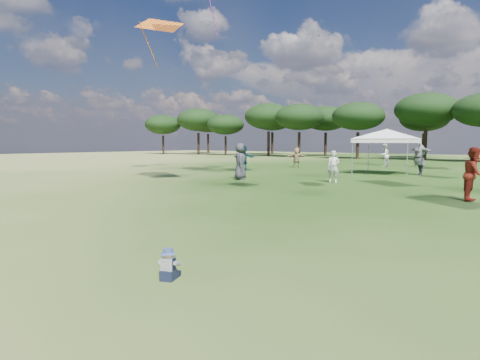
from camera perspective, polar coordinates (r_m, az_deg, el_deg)
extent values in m
plane|color=#274715|center=(4.40, -28.33, -21.58)|extent=(140.00, 140.00, 0.00)
cylinder|color=black|center=(69.00, -10.86, 4.93)|extent=(0.35, 0.35, 3.09)
ellipsoid|color=black|center=(69.06, -10.91, 7.75)|extent=(6.01, 6.01, 3.24)
cylinder|color=black|center=(65.78, -5.93, 5.16)|extent=(0.40, 0.40, 3.51)
ellipsoid|color=black|center=(65.88, -5.96, 8.52)|extent=(6.82, 6.82, 3.68)
cylinder|color=black|center=(61.78, -2.06, 4.90)|extent=(0.33, 0.33, 2.92)
ellipsoid|color=black|center=(61.84, -2.07, 7.88)|extent=(5.67, 5.67, 3.06)
cylinder|color=black|center=(57.06, 4.07, 5.14)|extent=(0.40, 0.40, 3.49)
ellipsoid|color=black|center=(57.17, 4.10, 9.00)|extent=(6.79, 6.79, 3.66)
cylinder|color=black|center=(54.03, 8.39, 4.99)|extent=(0.38, 0.38, 3.32)
ellipsoid|color=black|center=(54.14, 8.45, 8.86)|extent=(6.44, 6.44, 3.47)
cylinder|color=black|center=(49.60, 16.37, 4.71)|extent=(0.36, 0.36, 3.14)
ellipsoid|color=black|center=(49.70, 16.48, 8.70)|extent=(6.11, 6.11, 3.29)
cylinder|color=black|center=(48.77, 24.83, 4.61)|extent=(0.40, 0.40, 3.46)
ellipsoid|color=black|center=(48.90, 25.01, 9.08)|extent=(6.73, 6.73, 3.63)
cylinder|color=black|center=(76.28, -4.56, 5.22)|extent=(0.41, 0.41, 3.56)
ellipsoid|color=black|center=(76.37, -4.58, 8.16)|extent=(6.92, 6.92, 3.73)
cylinder|color=black|center=(66.72, 4.61, 5.22)|extent=(0.41, 0.41, 3.62)
ellipsoid|color=black|center=(66.83, 4.64, 8.64)|extent=(7.03, 7.03, 3.79)
cylinder|color=black|center=(59.52, 12.06, 4.99)|extent=(0.39, 0.39, 3.37)
ellipsoid|color=black|center=(59.62, 12.13, 8.55)|extent=(6.54, 6.54, 3.53)
cylinder|color=black|center=(56.57, 24.62, 4.48)|extent=(0.36, 0.36, 3.11)
ellipsoid|color=black|center=(56.65, 24.75, 7.94)|extent=(6.05, 6.05, 3.26)
cylinder|color=gray|center=(25.25, 15.67, 3.12)|extent=(0.06, 0.06, 2.10)
cylinder|color=gray|center=(24.39, 22.68, 2.84)|extent=(0.06, 0.06, 2.10)
cylinder|color=gray|center=(28.24, 17.78, 3.28)|extent=(0.06, 0.06, 2.10)
cylinder|color=gray|center=(27.48, 24.08, 3.02)|extent=(0.06, 0.06, 2.10)
cube|color=white|center=(26.28, 20.12, 5.26)|extent=(3.55, 3.55, 0.25)
pyramid|color=white|center=(26.29, 20.18, 6.84)|extent=(6.73, 6.73, 0.60)
cube|color=black|center=(5.93, -10.16, -13.14)|extent=(0.25, 0.25, 0.15)
cube|color=black|center=(6.09, -10.16, -13.00)|extent=(0.13, 0.19, 0.08)
cube|color=black|center=(6.04, -9.02, -13.14)|extent=(0.13, 0.19, 0.08)
cube|color=white|center=(5.88, -10.19, -11.67)|extent=(0.22, 0.19, 0.19)
cylinder|color=white|center=(5.98, -11.01, -11.41)|extent=(0.13, 0.19, 0.12)
cylinder|color=white|center=(5.88, -8.92, -11.66)|extent=(0.13, 0.19, 0.12)
sphere|color=#E0B293|center=(5.85, -10.21, -10.46)|extent=(0.13, 0.13, 0.13)
cone|color=#42569A|center=(5.84, -10.22, -10.17)|extent=(0.22, 0.22, 0.02)
cylinder|color=#42569A|center=(5.83, -10.22, -9.89)|extent=(0.14, 0.14, 0.06)
imported|color=#947D51|center=(31.77, 8.04, 3.24)|extent=(1.47, 1.27, 1.60)
imported|color=#2E2E34|center=(21.07, 0.04, 2.66)|extent=(1.06, 1.11, 1.91)
imported|color=silver|center=(34.25, 19.84, 3.33)|extent=(0.91, 1.05, 1.85)
imported|color=#49484D|center=(26.30, 24.17, 2.73)|extent=(2.03, 2.18, 1.91)
imported|color=#275F75|center=(28.17, 0.54, 3.16)|extent=(1.68, 0.94, 1.73)
imported|color=#B9B4AE|center=(19.96, 13.15, 1.86)|extent=(0.67, 0.56, 1.56)
imported|color=maroon|center=(15.39, 30.37, 0.71)|extent=(0.70, 0.89, 1.80)
plane|color=#CD5E18|center=(19.84, -11.25, 20.78)|extent=(2.83, 2.99, 1.29)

